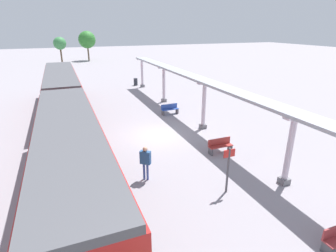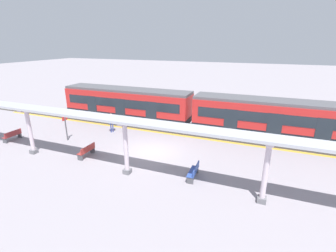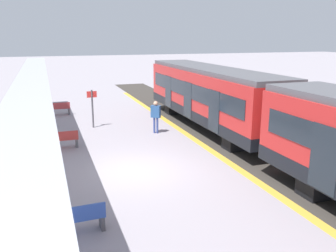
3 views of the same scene
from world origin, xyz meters
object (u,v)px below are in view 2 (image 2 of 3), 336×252
Objects in this scene: bench_near_end at (194,172)px; bench_mid_platform at (12,136)px; canopy_pillar_fourth at (266,172)px; train_far_carriage at (274,120)px; train_near_carriage at (127,105)px; canopy_pillar_second at (30,131)px; platform_info_sign at (66,125)px; bench_far_end at (87,151)px; canopy_pillar_third at (126,148)px; passenger_waiting_near_edge at (111,121)px.

bench_near_end and bench_mid_platform have the same top height.
canopy_pillar_fourth is 19.85m from bench_mid_platform.
bench_near_end is (8.33, -4.41, -1.39)m from train_far_carriage.
bench_mid_platform is at bearing -37.92° from train_near_carriage.
canopy_pillar_second is 1.56× the size of platform_info_sign.
bench_far_end is (0.19, 7.84, 0.00)m from bench_mid_platform.
canopy_pillar_third reaches higher than passenger_waiting_near_edge.
passenger_waiting_near_edge is at bearing 126.16° from bench_mid_platform.
canopy_pillar_fourth is at bearing 86.48° from bench_mid_platform.
canopy_pillar_third is (9.32, 5.46, -0.09)m from train_near_carriage.
platform_info_sign is at bearing -118.10° from bench_far_end.
bench_mid_platform is at bearing -91.41° from bench_far_end.
canopy_pillar_third is at bearing 75.41° from bench_far_end.
canopy_pillar_second is at bearing -15.27° from train_near_carriage.
train_far_carriage is 3.88× the size of canopy_pillar_third.
bench_near_end is at bearing 80.38° from platform_info_sign.
train_near_carriage reaches higher than platform_info_sign.
platform_info_sign reaches higher than bench_far_end.
bench_near_end is at bearing 94.67° from canopy_pillar_second.
passenger_waiting_near_edge is at bearing -114.61° from canopy_pillar_fourth.
canopy_pillar_fourth is at bearing 65.39° from passenger_waiting_near_edge.
canopy_pillar_second is at bearing -60.52° from train_far_carriage.
train_far_carriage is 9.52m from bench_near_end.
platform_info_sign is at bearing -37.55° from passenger_waiting_near_edge.
passenger_waiting_near_edge is at bearing -139.35° from canopy_pillar_third.
bench_near_end is (-0.99, 4.07, -1.30)m from canopy_pillar_third.
canopy_pillar_fourth reaches higher than platform_info_sign.
canopy_pillar_fourth is 4.25m from bench_near_end.
canopy_pillar_second reaches higher than platform_info_sign.
platform_info_sign is at bearing -99.62° from bench_near_end.
bench_mid_platform is 8.19m from passenger_waiting_near_edge.
train_near_carriage is 8.88× the size of bench_mid_platform.
platform_info_sign is (-1.93, -3.62, 0.89)m from bench_far_end.
train_near_carriage is at bearing 161.84° from platform_info_sign.
platform_info_sign is at bearing -68.35° from train_far_carriage.
train_far_carriage is 8.80× the size of bench_near_end.
train_far_carriage is 8.90× the size of bench_far_end.
train_far_carriage is at bearing 103.51° from passenger_waiting_near_edge.
bench_far_end is (-1.02, 4.07, -1.30)m from canopy_pillar_second.
train_far_carriage is 8.88× the size of bench_mid_platform.
train_far_carriage is 3.88× the size of canopy_pillar_second.
platform_info_sign is (-2.96, -15.54, -0.42)m from canopy_pillar_fourth.
bench_near_end and bench_far_end have the same top height.
canopy_pillar_third reaches higher than platform_info_sign.
bench_far_end is 0.85× the size of passenger_waiting_near_edge.
canopy_pillar_third is 1.00× the size of canopy_pillar_fourth.
canopy_pillar_third is at bearing 30.39° from train_near_carriage.
bench_far_end is (-1.02, -11.93, -1.30)m from canopy_pillar_fourth.
platform_info_sign is (6.36, -2.09, -0.50)m from train_near_carriage.
bench_near_end is 8.00m from bench_far_end.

